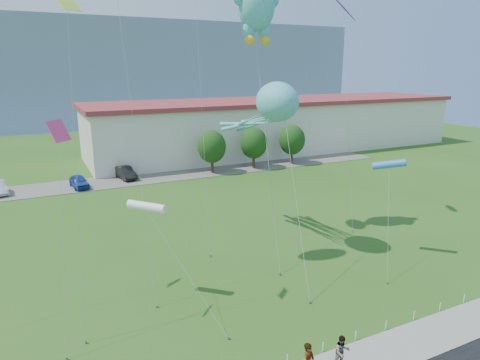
# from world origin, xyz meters

# --- Properties ---
(ground) EXTENTS (160.00, 160.00, 0.00)m
(ground) POSITION_xyz_m (0.00, 0.00, 0.00)
(ground) COLOR #285417
(ground) RESTS_ON ground
(parking_strip) EXTENTS (70.00, 6.00, 0.06)m
(parking_strip) POSITION_xyz_m (0.00, 35.00, 0.03)
(parking_strip) COLOR #59544C
(parking_strip) RESTS_ON ground
(hill_ridge) EXTENTS (160.00, 50.00, 25.00)m
(hill_ridge) POSITION_xyz_m (0.00, 120.00, 12.50)
(hill_ridge) COLOR slate
(hill_ridge) RESTS_ON ground
(warehouse) EXTENTS (61.00, 15.00, 8.20)m
(warehouse) POSITION_xyz_m (26.00, 44.00, 4.12)
(warehouse) COLOR beige
(warehouse) RESTS_ON ground
(rope_fence) EXTENTS (26.05, 0.05, 0.50)m
(rope_fence) POSITION_xyz_m (0.00, -1.30, 0.25)
(rope_fence) COLOR white
(rope_fence) RESTS_ON ground
(tree_near) EXTENTS (3.60, 3.60, 5.47)m
(tree_near) POSITION_xyz_m (10.00, 34.00, 3.39)
(tree_near) COLOR #3F2B19
(tree_near) RESTS_ON ground
(tree_mid) EXTENTS (3.60, 3.60, 5.47)m
(tree_mid) POSITION_xyz_m (16.00, 34.00, 3.39)
(tree_mid) COLOR #3F2B19
(tree_mid) RESTS_ON ground
(tree_far) EXTENTS (3.60, 3.60, 5.47)m
(tree_far) POSITION_xyz_m (22.00, 34.00, 3.39)
(tree_far) COLOR #3F2B19
(tree_far) RESTS_ON ground
(pedestrian_right) EXTENTS (0.84, 0.70, 1.55)m
(pedestrian_right) POSITION_xyz_m (1.01, -2.63, 0.87)
(pedestrian_right) COLOR gray
(pedestrian_right) RESTS_ON sidewalk
(parked_car_blue) EXTENTS (2.05, 4.16, 1.36)m
(parked_car_blue) POSITION_xyz_m (-6.12, 34.09, 0.74)
(parked_car_blue) COLOR #1B3998
(parked_car_blue) RESTS_ON parking_strip
(parked_car_black) EXTENTS (2.19, 4.56, 1.44)m
(parked_car_black) POSITION_xyz_m (-0.65, 35.80, 0.78)
(parked_car_black) COLOR black
(parked_car_black) RESTS_ON parking_strip
(octopus_kite) EXTENTS (3.35, 14.02, 12.22)m
(octopus_kite) POSITION_xyz_m (4.90, 11.09, 10.14)
(octopus_kite) COLOR teal
(octopus_kite) RESTS_ON ground
(teddy_bear_kite) EXTENTS (4.46, 9.51, 20.80)m
(teddy_bear_kite) POSITION_xyz_m (5.70, 14.44, 17.93)
(teddy_bear_kite) COLOR teal
(teddy_bear_kite) RESTS_ON ground
(small_kite_cyan) EXTENTS (3.22, 4.74, 7.10)m
(small_kite_cyan) POSITION_xyz_m (11.52, 5.79, 6.62)
(small_kite_cyan) COLOR #2D7BCE
(small_kite_cyan) RESTS_ON ground
(small_kite_white) EXTENTS (2.65, 7.03, 6.01)m
(small_kite_white) POSITION_xyz_m (-4.98, 7.34, 5.53)
(small_kite_white) COLOR white
(small_kite_white) RESTS_ON ground
(small_kite_pink) EXTENTS (1.59, 3.83, 10.64)m
(small_kite_pink) POSITION_xyz_m (-9.24, 6.23, 9.14)
(small_kite_pink) COLOR #F6366F
(small_kite_pink) RESTS_ON ground
(small_kite_purple) EXTENTS (2.13, 5.04, 18.57)m
(small_kite_purple) POSITION_xyz_m (13.65, 14.24, 17.46)
(small_kite_purple) COLOR #6831C5
(small_kite_purple) RESTS_ON ground
(small_kite_yellow) EXTENTS (1.63, 3.91, 16.54)m
(small_kite_yellow) POSITION_xyz_m (-8.27, 7.12, 13.98)
(small_kite_yellow) COLOR #C9F038
(small_kite_yellow) RESTS_ON ground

